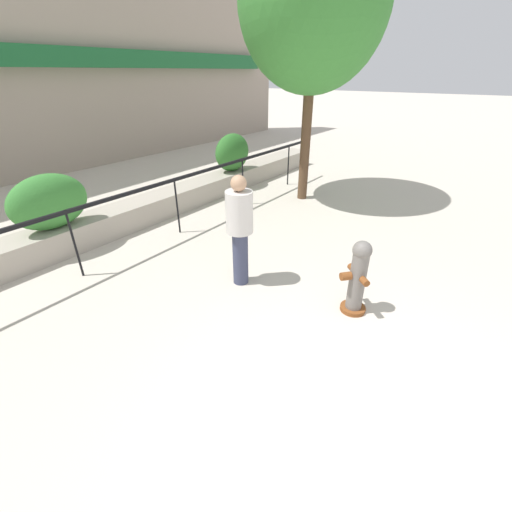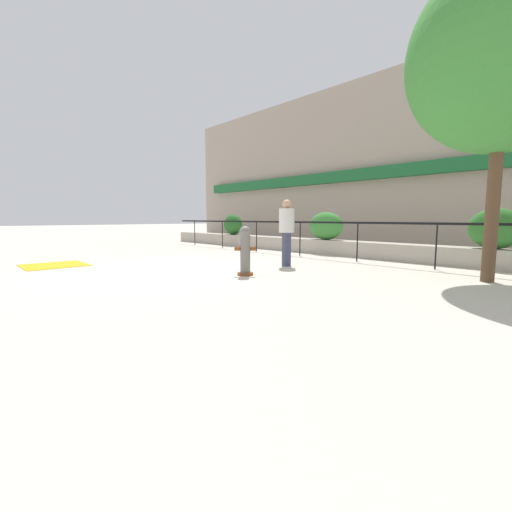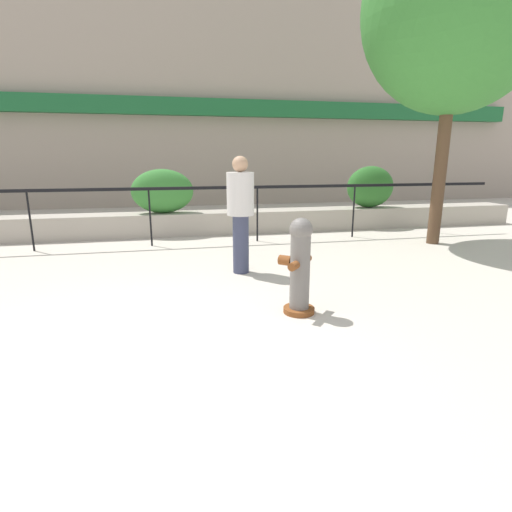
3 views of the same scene
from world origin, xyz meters
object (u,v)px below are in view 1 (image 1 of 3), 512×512
(hedge_bush_1, at_px, (49,202))
(fire_hydrant, at_px, (358,277))
(hedge_bush_2, at_px, (232,152))
(pedestrian, at_px, (240,225))
(street_tree, at_px, (315,0))

(hedge_bush_1, distance_m, fire_hydrant, 5.30)
(hedge_bush_2, relative_size, pedestrian, 0.69)
(pedestrian, bearing_deg, hedge_bush_1, 109.18)
(pedestrian, bearing_deg, hedge_bush_2, 40.98)
(pedestrian, bearing_deg, street_tree, 16.76)
(hedge_bush_2, xyz_separation_m, pedestrian, (-3.83, -3.33, -0.01))
(pedestrian, bearing_deg, fire_hydrant, -78.55)
(hedge_bush_1, relative_size, street_tree, 0.22)
(hedge_bush_2, xyz_separation_m, fire_hydrant, (-3.48, -5.06, -0.45))
(street_tree, xyz_separation_m, pedestrian, (-4.20, -1.27, -3.29))
(hedge_bush_1, bearing_deg, fire_hydrant, -73.40)
(street_tree, relative_size, pedestrian, 3.53)
(fire_hydrant, distance_m, street_tree, 6.14)
(hedge_bush_1, bearing_deg, pedestrian, -70.82)
(fire_hydrant, bearing_deg, hedge_bush_1, 106.60)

